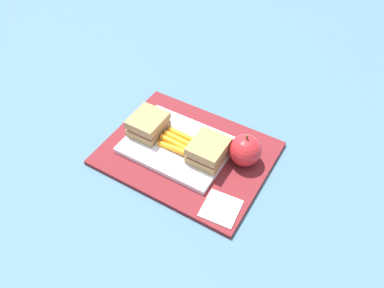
% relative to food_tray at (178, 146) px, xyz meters
% --- Properties ---
extents(ground_plane, '(2.40, 2.40, 0.00)m').
position_rel_food_tray_xyz_m(ground_plane, '(0.03, 0.00, -0.02)').
color(ground_plane, '#42667A').
extents(lunchbag_mat, '(0.36, 0.28, 0.01)m').
position_rel_food_tray_xyz_m(lunchbag_mat, '(0.03, 0.00, -0.01)').
color(lunchbag_mat, maroon).
rests_on(lunchbag_mat, ground_plane).
extents(food_tray, '(0.23, 0.17, 0.01)m').
position_rel_food_tray_xyz_m(food_tray, '(0.00, 0.00, 0.00)').
color(food_tray, white).
rests_on(food_tray, lunchbag_mat).
extents(sandwich_half_left, '(0.07, 0.08, 0.04)m').
position_rel_food_tray_xyz_m(sandwich_half_left, '(-0.08, 0.00, 0.03)').
color(sandwich_half_left, '#9E7A4C').
rests_on(sandwich_half_left, food_tray).
extents(sandwich_half_right, '(0.07, 0.08, 0.04)m').
position_rel_food_tray_xyz_m(sandwich_half_right, '(0.08, 0.00, 0.03)').
color(sandwich_half_right, '#9E7A4C').
rests_on(sandwich_half_right, food_tray).
extents(carrot_sticks_bundle, '(0.08, 0.06, 0.02)m').
position_rel_food_tray_xyz_m(carrot_sticks_bundle, '(0.00, 0.00, 0.01)').
color(carrot_sticks_bundle, orange).
rests_on(carrot_sticks_bundle, food_tray).
extents(apple, '(0.07, 0.07, 0.08)m').
position_rel_food_tray_xyz_m(apple, '(0.15, 0.04, 0.03)').
color(apple, red).
rests_on(apple, lunchbag_mat).
extents(paper_napkin, '(0.08, 0.08, 0.00)m').
position_rel_food_tray_xyz_m(paper_napkin, '(0.16, -0.10, -0.00)').
color(paper_napkin, white).
rests_on(paper_napkin, lunchbag_mat).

